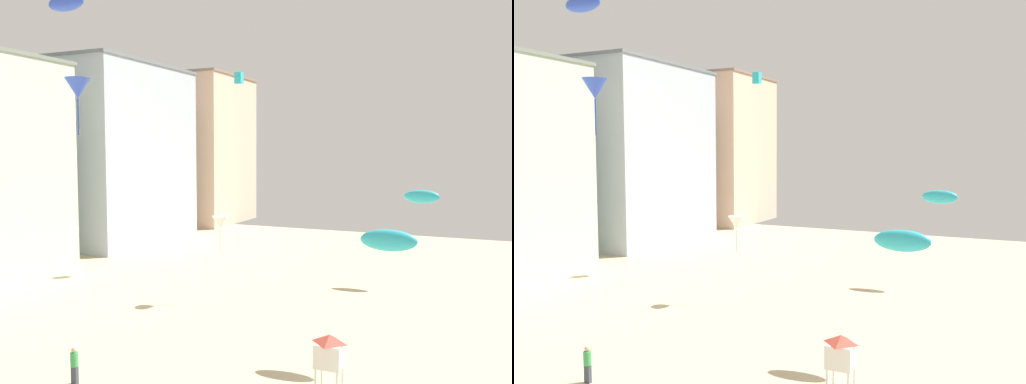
% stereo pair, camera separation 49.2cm
% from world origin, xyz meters
% --- Properties ---
extents(boardwalk_hotel_mid, '(13.42, 16.98, 19.36)m').
position_xyz_m(boardwalk_hotel_mid, '(-25.20, 43.44, 9.69)').
color(boardwalk_hotel_mid, '#ADB7C1').
rests_on(boardwalk_hotel_mid, ground).
extents(boardwalk_hotel_far, '(15.34, 13.50, 20.27)m').
position_xyz_m(boardwalk_hotel_far, '(-25.20, 61.19, 10.14)').
color(boardwalk_hotel_far, beige).
rests_on(boardwalk_hotel_far, ground).
extents(kite_flyer, '(0.34, 0.34, 1.64)m').
position_xyz_m(kite_flyer, '(-2.23, 12.87, 0.92)').
color(kite_flyer, '#383D4C').
rests_on(kite_flyer, ground).
extents(lifeguard_stand, '(1.10, 1.10, 2.55)m').
position_xyz_m(lifeguard_stand, '(8.11, 16.35, 1.84)').
color(lifeguard_stand, white).
rests_on(lifeguard_stand, ground).
extents(kite_cyan_parafoil, '(2.59, 0.72, 1.01)m').
position_xyz_m(kite_cyan_parafoil, '(9.38, 36.97, 6.61)').
color(kite_cyan_parafoil, '#2DB7CC').
extents(kite_white_delta, '(1.06, 1.06, 2.41)m').
position_xyz_m(kite_white_delta, '(-2.46, 26.91, 5.26)').
color(kite_white_delta, white).
extents(kite_blue_delta, '(1.63, 1.63, 3.72)m').
position_xyz_m(kite_blue_delta, '(-10.79, 22.98, 14.11)').
color(kite_blue_delta, blue).
extents(kite_blue_parafoil, '(2.65, 0.74, 1.03)m').
position_xyz_m(kite_blue_parafoil, '(-9.48, 20.74, 18.86)').
color(kite_blue_parafoil, blue).
extents(kite_cyan_box_2, '(0.61, 0.61, 0.96)m').
position_xyz_m(kite_cyan_box_2, '(-6.07, 37.50, 16.29)').
color(kite_cyan_box_2, '#2DB7CC').
extents(kite_cyan_parafoil_2, '(2.68, 0.74, 1.04)m').
position_xyz_m(kite_cyan_parafoil_2, '(9.66, 20.91, 5.84)').
color(kite_cyan_parafoil_2, '#2DB7CC').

